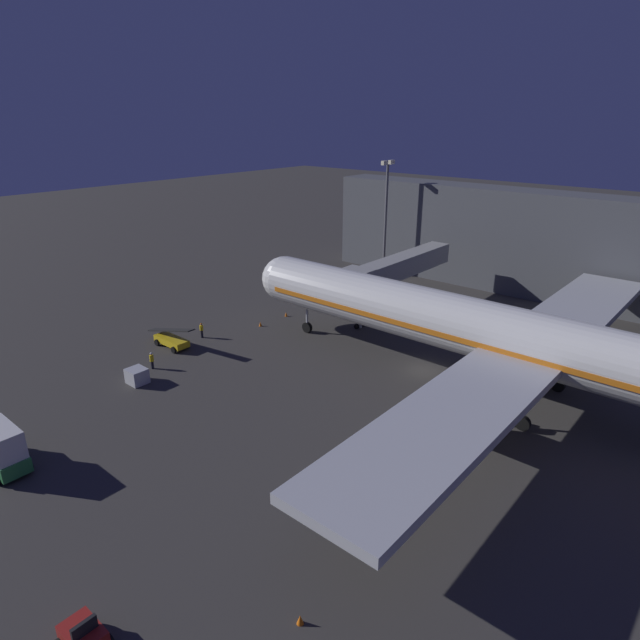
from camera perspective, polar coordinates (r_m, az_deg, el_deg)
The scene contains 13 objects.
ground_plane at distance 54.04m, azimuth 11.02°, elevation -5.31°, with size 320.00×320.00×0.00m, color #383533.
airliner_at_gate at distance 48.46m, azimuth 20.92°, elevation -2.24°, with size 54.32×61.72×19.46m.
jet_bridge at distance 66.87m, azimuth 7.60°, elevation 5.32°, with size 21.23×3.40×7.28m.
terminal_wall at distance 77.22m, azimuth 28.12°, elevation 6.13°, with size 6.00×80.00×14.07m, color #4C4F54.
apron_floodlight_mast at distance 83.07m, azimuth 7.00°, elevation 11.47°, with size 2.90×0.50×17.29m.
belt_loader at distance 60.22m, azimuth -15.45°, elevation -2.00°, with size 1.96×7.66×2.96m.
pushback_tug at distance 31.15m, azimuth -23.76°, elevation -28.36°, with size 1.86×2.25×1.95m.
baggage_container_near_belt at distance 53.31m, azimuth -18.81°, elevation -5.63°, with size 1.61×1.75×1.43m, color #B7BABF.
ground_crew_by_belt_loader at distance 55.64m, azimuth -17.39°, elevation -4.04°, with size 0.40×0.40×1.74m.
ground_crew_marshaller_fwd at distance 61.83m, azimuth -12.44°, elevation -1.00°, with size 0.40×0.40×1.75m.
traffic_cone_nose_port at distance 67.13m, azimuth -3.61°, elevation 0.62°, with size 0.36×0.36×0.55m, color orange.
traffic_cone_nose_starboard at distance 64.26m, azimuth -6.33°, elevation -0.42°, with size 0.36×0.36×0.55m, color orange.
traffic_cone_wingtip_svc_side at distance 30.38m, azimuth -2.11°, elevation -29.13°, with size 0.36×0.36×0.55m, color orange.
Camera 1 is at (42.84, 23.02, 23.57)m, focal length 30.21 mm.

